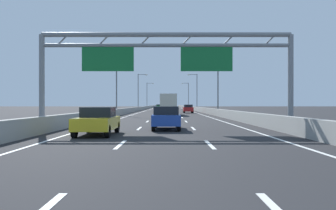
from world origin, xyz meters
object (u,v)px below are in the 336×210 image
Objects in this scene: orange_car at (167,108)px; box_truck at (168,104)px; streetlamp_left_mid at (118,79)px; blue_car at (166,118)px; red_car at (188,109)px; streetlamp_right_mid at (216,79)px; streetlamp_left_far at (139,90)px; streetlamp_left_distant at (147,94)px; streetlamp_right_far at (196,90)px; green_car at (158,106)px; yellow_car at (97,121)px; streetlamp_right_distant at (188,94)px; sign_gantry at (164,56)px.

orange_car is 0.51× the size of box_truck.
blue_car is at bearing -75.89° from streetlamp_left_mid.
orange_car is at bearing 111.69° from red_car.
red_car is (-3.69, 10.28, -4.62)m from streetlamp_right_mid.
streetlamp_left_far is 37.35m from streetlamp_left_distant.
streetlamp_right_far is 2.24× the size of red_car.
red_car is (11.24, 10.28, -4.62)m from streetlamp_left_mid.
streetlamp_left_mid is at bearing -137.57° from red_car.
box_truck is at bearing -173.64° from streetlamp_right_mid.
green_car is 1.05× the size of blue_car.
streetlamp_right_far is 71.90m from yellow_car.
streetlamp_right_far is at bearing 83.65° from blue_car.
box_truck is (7.63, -38.16, -3.71)m from streetlamp_left_far.
streetlamp_right_mid is 1.00× the size of streetlamp_left_far.
streetlamp_left_distant is 2.22× the size of orange_car.
red_car is at bearing -93.28° from streetlamp_right_distant.
sign_gantry is 3.90× the size of orange_car.
red_car is at bearing 109.74° from streetlamp_right_mid.
blue_car is (-7.46, -29.71, -4.64)m from streetlamp_right_mid.
streetlamp_left_distant is at bearing 101.30° from streetlamp_right_mid.
streetlamp_right_mid reaches higher than red_car.
streetlamp_right_mid is at bearing -68.21° from streetlamp_left_far.
sign_gantry reaches higher than yellow_car.
red_car is (7.40, 43.82, 0.03)m from yellow_car.
sign_gantry is 1.76× the size of streetlamp_right_distant.
streetlamp_left_distant is at bearing 111.79° from streetlamp_right_far.
green_car is at bearing 87.54° from streetlamp_left_mid.
streetlamp_right_distant is at bearing 78.70° from streetlamp_left_mid.
streetlamp_left_far and streetlamp_right_far have the same top height.
sign_gantry is 104.22m from streetlamp_left_distant.
streetlamp_right_distant reaches higher than yellow_car.
streetlamp_right_distant is 2.06× the size of green_car.
streetlamp_left_far is 39.09m from box_truck.
orange_car is 0.93× the size of green_car.
streetlamp_left_far is at bearing -94.36° from green_car.
green_car is 115.53m from blue_car.
sign_gantry reaches higher than green_car.
streetlamp_right_far is 40.22m from streetlamp_left_distant.
orange_car is 0.97× the size of blue_car.
red_car is 0.92× the size of green_car.
sign_gantry is at bearing -90.15° from orange_car.
streetlamp_right_mid is (14.93, 0.00, 0.00)m from streetlamp_left_mid.
yellow_car reaches higher than orange_car.
box_truck reaches higher than yellow_car.
streetlamp_left_far reaches higher than green_car.
blue_car reaches higher than yellow_car.
streetlamp_right_far is 1.00× the size of streetlamp_left_distant.
sign_gantry reaches higher than blue_car.
streetlamp_left_mid and streetlamp_left_far have the same top height.
streetlamp_right_far is 2.29× the size of yellow_car.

